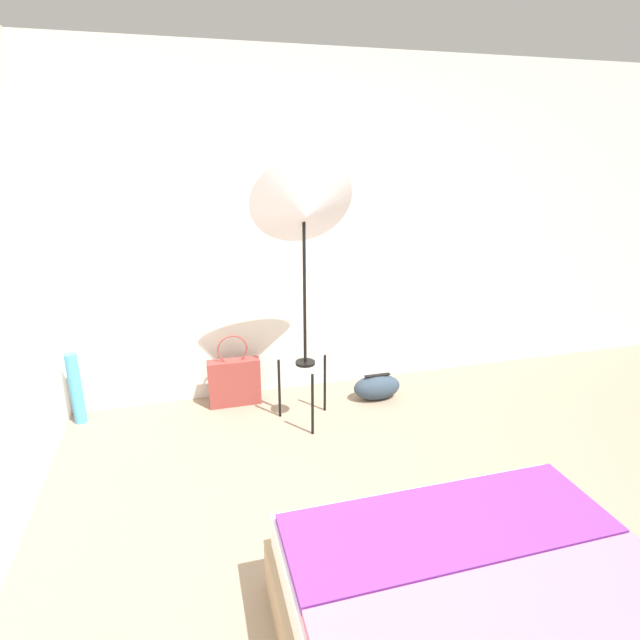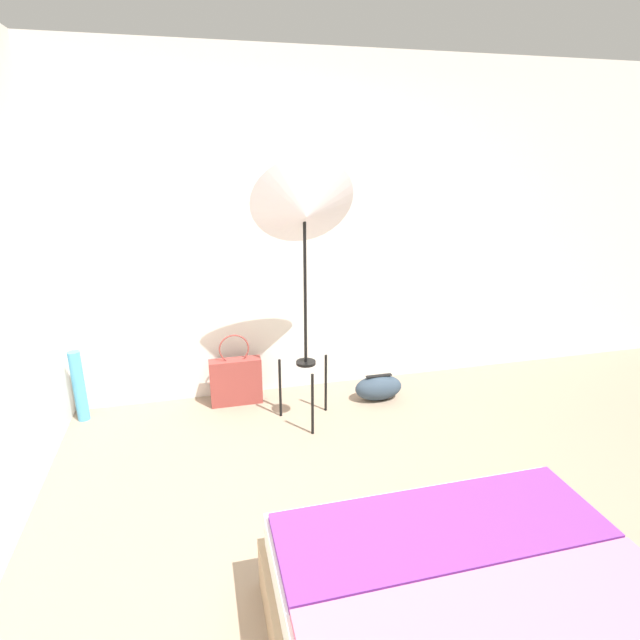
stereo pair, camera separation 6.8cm
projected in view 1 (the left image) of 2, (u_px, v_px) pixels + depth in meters
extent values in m
plane|color=gray|center=(379.00, 632.00, 2.07)|extent=(14.00, 14.00, 0.00)
cube|color=silver|center=(270.00, 234.00, 3.81)|extent=(8.00, 0.05, 2.60)
cube|color=#D6668E|center=(522.00, 627.00, 1.61)|extent=(1.35, 0.47, 0.04)
cube|color=#702D8E|center=(448.00, 526.00, 2.04)|extent=(1.35, 0.47, 0.04)
cylinder|color=black|center=(313.00, 405.00, 3.46)|extent=(0.02, 0.02, 0.46)
cylinder|color=black|center=(279.00, 389.00, 3.69)|extent=(0.02, 0.02, 0.46)
cylinder|color=black|center=(325.00, 383.00, 3.78)|extent=(0.02, 0.02, 0.46)
cylinder|color=black|center=(305.00, 363.00, 3.57)|extent=(0.14, 0.14, 0.02)
cylinder|color=black|center=(305.00, 290.00, 3.40)|extent=(0.02, 0.02, 1.08)
cone|color=silver|center=(304.00, 209.00, 3.22)|extent=(0.70, 0.51, 0.67)
cube|color=brown|center=(234.00, 382.00, 3.89)|extent=(0.40, 0.11, 0.37)
torus|color=brown|center=(232.00, 350.00, 3.80)|extent=(0.23, 0.01, 0.23)
ellipsoid|color=#2D3D4C|center=(377.00, 387.00, 4.00)|extent=(0.39, 0.20, 0.20)
cube|color=black|center=(377.00, 375.00, 3.97)|extent=(0.21, 0.04, 0.01)
cylinder|color=#4CA3D1|center=(76.00, 389.00, 3.60)|extent=(0.09, 0.09, 0.54)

